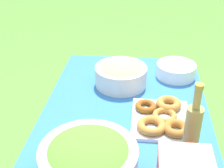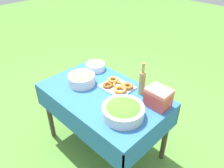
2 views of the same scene
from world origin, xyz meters
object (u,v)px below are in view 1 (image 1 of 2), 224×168
pasta_bowl (121,74)px  plate_stack (176,70)px  donut_platter (161,117)px  olive_oil_bottle (192,132)px  salad_bowl (88,157)px

pasta_bowl → plate_stack: bearing=112.4°
pasta_bowl → donut_platter: size_ratio=0.84×
olive_oil_bottle → plate_stack: bearing=-180.0°
pasta_bowl → olive_oil_bottle: 0.59m
pasta_bowl → salad_bowl: bearing=-5.9°
pasta_bowl → donut_platter: pasta_bowl is taller
donut_platter → plate_stack: bearing=167.9°
salad_bowl → pasta_bowl: size_ratio=1.30×
donut_platter → olive_oil_bottle: 0.25m
pasta_bowl → olive_oil_bottle: size_ratio=0.83×
pasta_bowl → olive_oil_bottle: olive_oil_bottle is taller
olive_oil_bottle → pasta_bowl: bearing=-150.9°
pasta_bowl → donut_platter: bearing=33.3°
pasta_bowl → olive_oil_bottle: bearing=29.1°
donut_platter → plate_stack: plate_stack is taller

